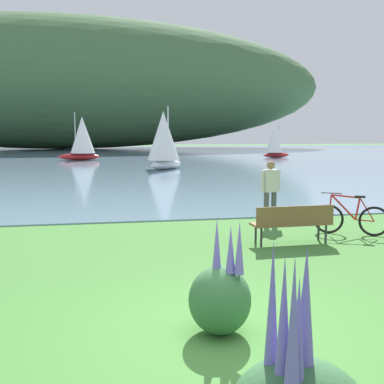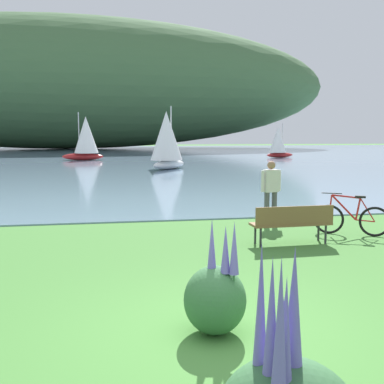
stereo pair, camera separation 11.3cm
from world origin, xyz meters
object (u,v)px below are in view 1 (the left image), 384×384
Objects in this scene: sailboat_mid_bay at (82,138)px; person_at_shoreline at (270,188)px; sailboat_nearest_to_shore at (274,142)px; park_bench_near_camera at (293,221)px; sailboat_toward_hillside at (164,140)px; bicycle_leaning_near_bench at (351,219)px.

person_at_shoreline is at bearing -78.82° from sailboat_mid_bay.
sailboat_nearest_to_shore reaches higher than person_at_shoreline.
person_at_shoreline is 0.50× the size of sailboat_nearest_to_shore.
park_bench_near_camera is at bearing -109.78° from sailboat_nearest_to_shore.
bicycle_leaning_near_bench is at bearing -84.97° from sailboat_toward_hillside.
park_bench_near_camera is 1.90m from bicycle_leaning_near_bench.
person_at_shoreline is at bearing 82.18° from park_bench_near_camera.
bicycle_leaning_near_bench is (1.77, 0.67, -0.12)m from park_bench_near_camera.
sailboat_toward_hillside is at bearing 91.23° from person_at_shoreline.
park_bench_near_camera is 34.75m from sailboat_mid_bay.
park_bench_near_camera is at bearing -89.74° from sailboat_toward_hillside.
person_at_shoreline is at bearing -110.57° from sailboat_nearest_to_shore.
sailboat_nearest_to_shore is at bearing 4.39° from sailboat_mid_bay.
bicycle_leaning_near_bench is 36.69m from sailboat_nearest_to_shore.
person_at_shoreline is 0.40× the size of sailboat_toward_hillside.
sailboat_nearest_to_shore is 18.85m from sailboat_mid_bay.
sailboat_mid_bay reaches higher than bicycle_leaning_near_bench.
bicycle_leaning_near_bench reaches higher than park_bench_near_camera.
park_bench_near_camera is 0.42× the size of sailboat_mid_bay.
sailboat_toward_hillside is at bearing -133.19° from sailboat_nearest_to_shore.
park_bench_near_camera is 1.06× the size of person_at_shoreline.
sailboat_toward_hillside is (-12.92, -13.76, 0.40)m from sailboat_nearest_to_shore.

